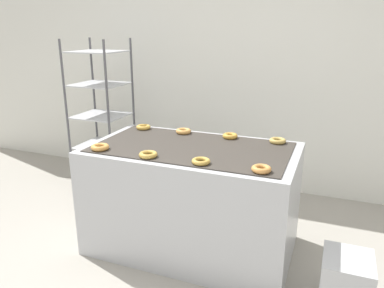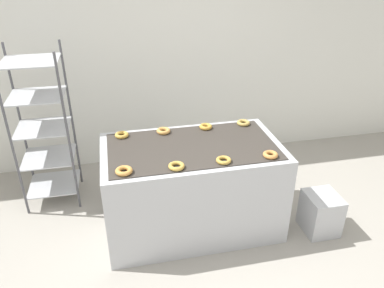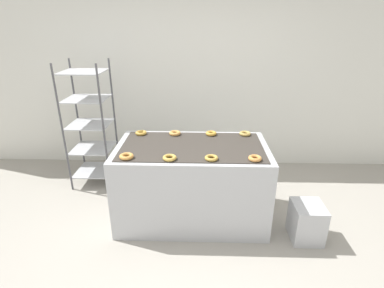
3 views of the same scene
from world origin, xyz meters
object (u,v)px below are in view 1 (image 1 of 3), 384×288
Objects in this scene: donut_near_midleft at (148,155)px; donut_far_midleft at (183,131)px; fryer_machine at (192,198)px; baking_rack_cart at (102,116)px; donut_near_midright at (201,161)px; donut_far_midright at (230,136)px; donut_far_right at (278,141)px; glaze_bin at (345,285)px; donut_near_left at (100,147)px; donut_near_right at (261,169)px; donut_far_left at (143,127)px.

donut_near_midleft is 1.01× the size of donut_far_midleft.
fryer_machine is 1.59m from baking_rack_cart.
donut_near_midright is 0.96× the size of donut_far_midleft.
donut_far_right is at bearing 1.38° from donut_far_midright.
donut_far_midleft is 1.01× the size of donut_far_right.
fryer_machine is 0.59m from donut_far_midright.
donut_near_midleft is (-1.36, 0.01, 0.68)m from glaze_bin.
glaze_bin is at bearing -0.79° from donut_near_left.
fryer_machine is 12.68× the size of donut_near_midright.
donut_near_midleft is 1.04× the size of donut_near_midright.
donut_far_midright is 0.38m from donut_far_right.
baking_rack_cart is 2.22m from donut_near_right.
donut_far_left is 1.03× the size of donut_far_midright.
donut_far_midleft is 0.79m from donut_far_right.
donut_near_midright is (0.39, 0.01, -0.00)m from donut_near_midleft.
donut_far_left is at bearing 88.54° from donut_near_left.
glaze_bin is 1.19m from donut_near_midright.
baking_rack_cart is 13.00× the size of donut_near_midright.
donut_near_right is (0.40, -0.00, 0.00)m from donut_near_midright.
donut_far_left is at bearing 159.30° from glaze_bin.
fryer_machine is at bearing -57.47° from donut_far_midleft.
glaze_bin is at bearing -0.44° from donut_near_midleft.
donut_far_left is 0.98× the size of donut_far_midleft.
donut_far_left is (-1.75, 0.66, 0.69)m from glaze_bin.
donut_far_left is 0.39m from donut_far_midleft.
donut_far_midright is at bearing -178.62° from donut_far_right.
fryer_machine is 0.81m from donut_near_right.
baking_rack_cart is (-1.34, 0.76, 0.39)m from fryer_machine.
donut_near_right is 1.35m from donut_far_left.
donut_near_left is at bearing -55.83° from baking_rack_cart.
donut_far_left is 0.99× the size of donut_far_right.
glaze_bin is 2.96× the size of donut_near_midleft.
donut_far_right is at bearing 58.74° from donut_near_midright.
donut_far_midleft is at bearing 154.12° from glaze_bin.
donut_far_midleft reaches higher than donut_near_midright.
fryer_machine is 0.81m from donut_far_right.
glaze_bin is at bearing -34.96° from donut_far_midright.
donut_near_right reaches higher than donut_near_midright.
donut_far_midright reaches higher than donut_near_midright.
baking_rack_cart is 1.98m from donut_far_right.
donut_far_left is (-0.39, 0.65, 0.00)m from donut_near_midleft.
baking_rack_cart is 0.87m from donut_far_left.
fryer_machine is at bearing 27.64° from donut_near_left.
donut_near_left is at bearing 179.65° from donut_near_midright.
donut_near_right is (0.79, 0.01, 0.00)m from donut_near_midleft.
donut_near_midleft is at bearing -178.66° from donut_near_midright.
fryer_machine is 0.98× the size of baking_rack_cart.
donut_near_midright is at bearing -121.26° from donut_far_right.
donut_far_right is (0.59, 0.33, 0.45)m from fryer_machine.
fryer_machine is at bearing -122.36° from donut_far_midright.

